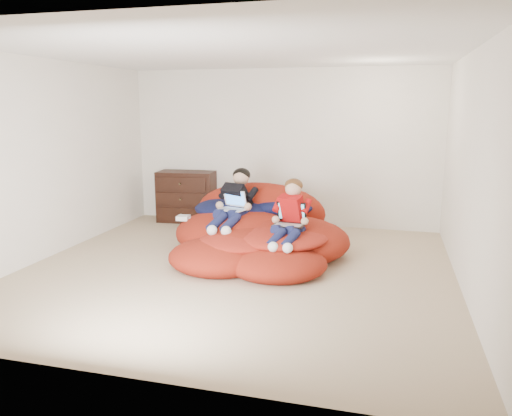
# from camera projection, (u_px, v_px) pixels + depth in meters

# --- Properties ---
(room_shell) EXTENTS (5.10, 5.10, 2.77)m
(room_shell) POSITION_uv_depth(u_px,v_px,m) (236.00, 252.00, 5.89)
(room_shell) COLOR tan
(room_shell) RESTS_ON ground
(dresser) EXTENTS (0.97, 0.57, 0.85)m
(dresser) POSITION_uv_depth(u_px,v_px,m) (187.00, 196.00, 8.37)
(dresser) COLOR black
(dresser) RESTS_ON ground
(beanbag_pile) EXTENTS (2.38, 2.46, 0.92)m
(beanbag_pile) POSITION_uv_depth(u_px,v_px,m) (257.00, 234.00, 6.60)
(beanbag_pile) COLOR maroon
(beanbag_pile) RESTS_ON ground
(cream_pillow) EXTENTS (0.46, 0.29, 0.29)m
(cream_pillow) POSITION_uv_depth(u_px,v_px,m) (237.00, 194.00, 7.46)
(cream_pillow) COLOR beige
(cream_pillow) RESTS_ON beanbag_pile
(older_boy) EXTENTS (0.43, 1.16, 0.72)m
(older_boy) POSITION_uv_depth(u_px,v_px,m) (235.00, 199.00, 6.68)
(older_boy) COLOR black
(older_boy) RESTS_ON beanbag_pile
(younger_boy) EXTENTS (0.40, 0.93, 0.73)m
(younger_boy) POSITION_uv_depth(u_px,v_px,m) (290.00, 213.00, 6.04)
(younger_boy) COLOR red
(younger_boy) RESTS_ON beanbag_pile
(laptop_white) EXTENTS (0.39, 0.40, 0.24)m
(laptop_white) POSITION_uv_depth(u_px,v_px,m) (233.00, 205.00, 6.60)
(laptop_white) COLOR white
(laptop_white) RESTS_ON older_boy
(laptop_black) EXTENTS (0.39, 0.36, 0.27)m
(laptop_black) POSITION_uv_depth(u_px,v_px,m) (290.00, 219.00, 6.05)
(laptop_black) COLOR black
(laptop_black) RESTS_ON younger_boy
(power_adapter) EXTENTS (0.17, 0.17, 0.06)m
(power_adapter) POSITION_uv_depth(u_px,v_px,m) (183.00, 218.00, 6.79)
(power_adapter) COLOR white
(power_adapter) RESTS_ON beanbag_pile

